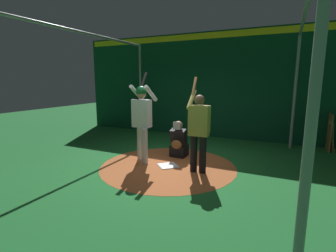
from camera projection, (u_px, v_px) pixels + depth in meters
name	position (u px, v px, depth m)	size (l,w,h in m)	color
ground_plane	(168.00, 166.00, 5.85)	(26.28, 26.28, 0.00)	#1E6B2D
dirt_circle	(168.00, 166.00, 5.85)	(3.13, 3.13, 0.01)	#B76033
home_plate	(168.00, 166.00, 5.85)	(0.42, 0.42, 0.01)	white
batter	(142.00, 116.00, 5.96)	(0.68, 0.49, 2.17)	#B3B3B7
catcher	(179.00, 143.00, 6.52)	(0.58, 0.40, 0.94)	black
visitor	(199.00, 128.00, 5.30)	(0.55, 0.51, 2.05)	black
back_wall	(212.00, 85.00, 8.70)	(0.23, 10.28, 3.59)	#0C3D26
cage_frame	(168.00, 66.00, 5.45)	(6.11, 5.23, 3.24)	gray
bat_rack	(329.00, 133.00, 7.21)	(0.94, 0.21, 1.05)	olive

